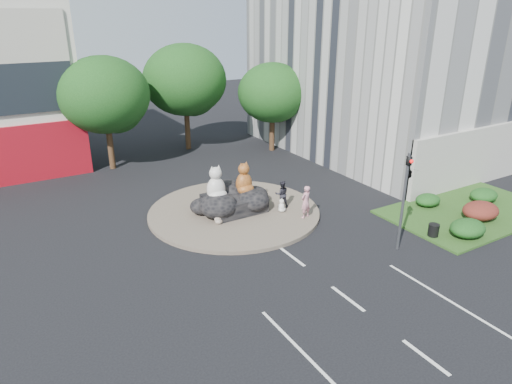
# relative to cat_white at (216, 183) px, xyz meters

# --- Properties ---
(ground) EXTENTS (120.00, 120.00, 0.00)m
(ground) POSITION_rel_cat_white_xyz_m (1.15, -9.94, -2.14)
(ground) COLOR black
(ground) RESTS_ON ground
(roundabout_island) EXTENTS (10.00, 10.00, 0.20)m
(roundabout_island) POSITION_rel_cat_white_xyz_m (1.15, 0.06, -2.04)
(roundabout_island) COLOR brown
(roundabout_island) RESTS_ON ground
(rock_plinth) EXTENTS (3.20, 2.60, 0.90)m
(rock_plinth) POSITION_rel_cat_white_xyz_m (1.15, 0.06, -1.49)
(rock_plinth) COLOR black
(rock_plinth) RESTS_ON roundabout_island
(grass_verge) EXTENTS (10.00, 6.00, 0.12)m
(grass_verge) POSITION_rel_cat_white_xyz_m (13.15, -6.94, -2.08)
(grass_verge) COLOR #244316
(grass_verge) RESTS_ON ground
(tree_left) EXTENTS (6.46, 6.46, 8.27)m
(tree_left) POSITION_rel_cat_white_xyz_m (-2.78, 12.12, 3.11)
(tree_left) COLOR #382314
(tree_left) RESTS_ON ground
(tree_mid) EXTENTS (6.84, 6.84, 8.76)m
(tree_mid) POSITION_rel_cat_white_xyz_m (4.22, 14.12, 3.42)
(tree_mid) COLOR #382314
(tree_mid) RESTS_ON ground
(tree_right) EXTENTS (5.70, 5.70, 7.30)m
(tree_right) POSITION_rel_cat_white_xyz_m (10.22, 10.12, 2.49)
(tree_right) COLOR #382314
(tree_right) RESTS_ON ground
(hedge_near_green) EXTENTS (2.00, 1.60, 0.90)m
(hedge_near_green) POSITION_rel_cat_white_xyz_m (10.15, -8.94, -1.57)
(hedge_near_green) COLOR #143D13
(hedge_near_green) RESTS_ON grass_verge
(hedge_red) EXTENTS (2.20, 1.76, 0.99)m
(hedge_red) POSITION_rel_cat_white_xyz_m (12.65, -7.94, -1.52)
(hedge_red) COLOR #451E12
(hedge_red) RESTS_ON grass_verge
(hedge_mid_green) EXTENTS (1.80, 1.44, 0.81)m
(hedge_mid_green) POSITION_rel_cat_white_xyz_m (15.15, -6.44, -1.61)
(hedge_mid_green) COLOR #143D13
(hedge_mid_green) RESTS_ON grass_verge
(hedge_back_green) EXTENTS (1.60, 1.28, 0.72)m
(hedge_back_green) POSITION_rel_cat_white_xyz_m (11.65, -5.14, -1.66)
(hedge_back_green) COLOR #143D13
(hedge_back_green) RESTS_ON grass_verge
(traffic_light) EXTENTS (0.44, 1.24, 5.00)m
(traffic_light) POSITION_rel_cat_white_xyz_m (6.24, -7.94, 1.48)
(traffic_light) COLOR #595B60
(traffic_light) RESTS_ON ground
(street_lamp) EXTENTS (2.34, 0.22, 8.06)m
(street_lamp) POSITION_rel_cat_white_xyz_m (13.96, -1.94, 2.42)
(street_lamp) COLOR #595B60
(street_lamp) RESTS_ON ground
(cat_white) EXTENTS (1.26, 1.09, 2.08)m
(cat_white) POSITION_rel_cat_white_xyz_m (0.00, 0.00, 0.00)
(cat_white) COLOR beige
(cat_white) RESTS_ON rock_plinth
(cat_tabby) EXTENTS (1.33, 1.20, 1.95)m
(cat_tabby) POSITION_rel_cat_white_xyz_m (1.85, 0.08, -0.06)
(cat_tabby) COLOR #B76226
(cat_tabby) RESTS_ON rock_plinth
(kitten_calico) EXTENTS (0.52, 0.46, 0.81)m
(kitten_calico) POSITION_rel_cat_white_xyz_m (-0.45, -1.09, -1.53)
(kitten_calico) COLOR beige
(kitten_calico) RESTS_ON roundabout_island
(kitten_white) EXTENTS (0.65, 0.66, 0.83)m
(kitten_white) POSITION_rel_cat_white_xyz_m (3.44, -1.53, -1.52)
(kitten_white) COLOR silver
(kitten_white) RESTS_ON roundabout_island
(pedestrian_pink) EXTENTS (0.78, 0.61, 1.89)m
(pedestrian_pink) POSITION_rel_cat_white_xyz_m (4.15, -2.87, -0.99)
(pedestrian_pink) COLOR #C6808D
(pedestrian_pink) RESTS_ON roundabout_island
(pedestrian_dark) EXTENTS (0.98, 0.88, 1.65)m
(pedestrian_dark) POSITION_rel_cat_white_xyz_m (3.82, -0.97, -1.11)
(pedestrian_dark) COLOR black
(pedestrian_dark) RESTS_ON roundabout_island
(litter_bin) EXTENTS (0.74, 0.74, 0.66)m
(litter_bin) POSITION_rel_cat_white_xyz_m (8.65, -8.02, -1.69)
(litter_bin) COLOR black
(litter_bin) RESTS_ON grass_verge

